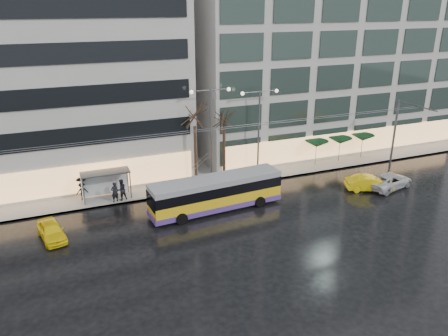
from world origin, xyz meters
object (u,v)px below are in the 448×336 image
trolleybus (216,194)px  taxi_a (51,231)px  bus_shelter (101,179)px  street_lamp_near (211,123)px

trolleybus → taxi_a: bearing=180.0°
trolleybus → bus_shelter: 10.39m
trolleybus → taxi_a: 13.12m
street_lamp_near → bus_shelter: bearing=-179.4°
trolleybus → taxi_a: trolleybus is taller
bus_shelter → street_lamp_near: street_lamp_near is taller
trolleybus → bus_shelter: trolleybus is taller
bus_shelter → taxi_a: 7.31m
bus_shelter → street_lamp_near: (10.38, 0.11, 4.03)m
taxi_a → trolleybus: bearing=-11.8°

